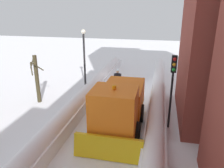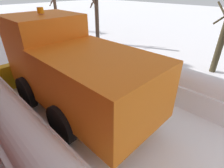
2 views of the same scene
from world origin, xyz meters
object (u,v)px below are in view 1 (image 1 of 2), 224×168
at_px(plow_truck, 119,105).
at_px(skier, 118,79).
at_px(traffic_light_pole, 173,79).
at_px(street_lamp, 84,51).
at_px(bare_tree_near, 37,78).

relative_size(plow_truck, skier, 3.31).
distance_m(traffic_light_pole, street_lamp, 9.08).
xyz_separation_m(skier, bare_tree_near, (5.14, 3.68, 0.80)).
bearing_deg(street_lamp, plow_truck, 123.14).
distance_m(plow_truck, bare_tree_near, 6.90).
bearing_deg(skier, plow_truck, 101.80).
bearing_deg(plow_truck, traffic_light_pole, -166.27).
relative_size(skier, traffic_light_pole, 0.42).
height_order(traffic_light_pole, street_lamp, street_lamp).
height_order(plow_truck, traffic_light_pole, traffic_light_pole).
bearing_deg(bare_tree_near, skier, -144.36).
distance_m(plow_truck, traffic_light_pole, 3.23).
relative_size(street_lamp, bare_tree_near, 1.41).
xyz_separation_m(plow_truck, street_lamp, (4.22, -6.46, 1.65)).
bearing_deg(plow_truck, skier, -78.20).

